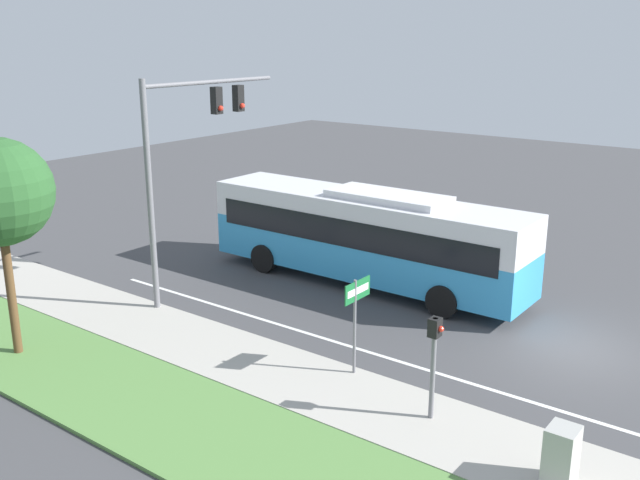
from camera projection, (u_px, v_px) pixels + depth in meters
ground_plane at (573, 350)px, 20.33m from camera, size 80.00×80.00×0.00m
sidewalk at (481, 445)px, 15.55m from camera, size 2.80×80.00×0.12m
lane_divider_near at (525, 400)px, 17.56m from camera, size 0.14×30.00×0.01m
bus at (366, 233)px, 25.23m from camera, size 2.72×12.07×3.46m
signal_gantry at (187, 145)px, 23.07m from camera, size 5.89×0.41×7.41m
pedestrian_signal at (434, 351)px, 16.08m from camera, size 0.28×0.34×2.60m
street_sign at (356, 309)px, 18.29m from camera, size 1.11×0.08×2.70m
utility_cabinet at (561, 456)px, 13.95m from camera, size 0.65×0.57×1.24m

